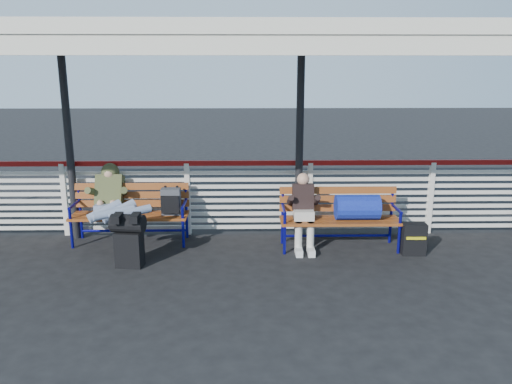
{
  "coord_description": "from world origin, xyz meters",
  "views": [
    {
      "loc": [
        0.97,
        -6.02,
        2.66
      ],
      "look_at": [
        1.1,
        1.0,
        0.94
      ],
      "focal_mm": 35.0,
      "sensor_mm": 36.0,
      "label": 1
    }
  ],
  "objects_px": {
    "luggage_stack": "(129,238)",
    "traveler_man": "(115,206)",
    "bench_left": "(141,206)",
    "bench_right": "(350,209)",
    "suitcase_side": "(414,239)",
    "companion_person": "(304,211)"
  },
  "relations": [
    {
      "from": "bench_left",
      "to": "bench_right",
      "type": "height_order",
      "value": "same"
    },
    {
      "from": "traveler_man",
      "to": "suitcase_side",
      "type": "bearing_deg",
      "value": -3.89
    },
    {
      "from": "luggage_stack",
      "to": "traveler_man",
      "type": "height_order",
      "value": "traveler_man"
    },
    {
      "from": "luggage_stack",
      "to": "bench_left",
      "type": "height_order",
      "value": "bench_left"
    },
    {
      "from": "suitcase_side",
      "to": "bench_right",
      "type": "bearing_deg",
      "value": 162.96
    },
    {
      "from": "luggage_stack",
      "to": "suitcase_side",
      "type": "height_order",
      "value": "luggage_stack"
    },
    {
      "from": "bench_right",
      "to": "companion_person",
      "type": "bearing_deg",
      "value": 179.9
    },
    {
      "from": "luggage_stack",
      "to": "bench_right",
      "type": "height_order",
      "value": "bench_right"
    },
    {
      "from": "bench_left",
      "to": "bench_right",
      "type": "relative_size",
      "value": 1.0
    },
    {
      "from": "suitcase_side",
      "to": "companion_person",
      "type": "bearing_deg",
      "value": 170.56
    },
    {
      "from": "luggage_stack",
      "to": "bench_left",
      "type": "relative_size",
      "value": 0.42
    },
    {
      "from": "bench_left",
      "to": "traveler_man",
      "type": "height_order",
      "value": "traveler_man"
    },
    {
      "from": "bench_right",
      "to": "traveler_man",
      "type": "relative_size",
      "value": 1.1
    },
    {
      "from": "bench_right",
      "to": "luggage_stack",
      "type": "bearing_deg",
      "value": -167.89
    },
    {
      "from": "traveler_man",
      "to": "suitcase_side",
      "type": "xyz_separation_m",
      "value": [
        4.43,
        -0.3,
        -0.44
      ]
    },
    {
      "from": "traveler_man",
      "to": "bench_right",
      "type": "bearing_deg",
      "value": -0.07
    },
    {
      "from": "bench_left",
      "to": "companion_person",
      "type": "xyz_separation_m",
      "value": [
        2.52,
        -0.35,
        0.02
      ]
    },
    {
      "from": "luggage_stack",
      "to": "traveler_man",
      "type": "xyz_separation_m",
      "value": [
        -0.35,
        0.69,
        0.27
      ]
    },
    {
      "from": "bench_left",
      "to": "companion_person",
      "type": "relative_size",
      "value": 1.57
    },
    {
      "from": "luggage_stack",
      "to": "companion_person",
      "type": "distance_m",
      "value": 2.58
    },
    {
      "from": "companion_person",
      "to": "suitcase_side",
      "type": "distance_m",
      "value": 1.67
    },
    {
      "from": "luggage_stack",
      "to": "bench_right",
      "type": "relative_size",
      "value": 0.42
    }
  ]
}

